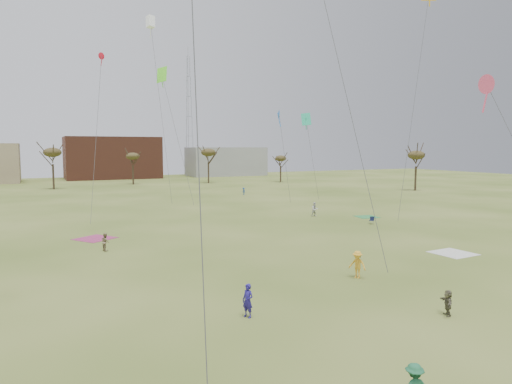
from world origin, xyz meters
name	(u,v)px	position (x,y,z in m)	size (l,w,h in m)	color
ground	(349,309)	(0.00, 0.00, 0.00)	(260.00, 260.00, 0.00)	#43581B
flyer_near_right	(248,301)	(-5.61, 1.27, 0.90)	(0.66, 0.43, 1.80)	navy
spectator_fore_b	(105,242)	(-10.21, 20.98, 0.78)	(0.76, 0.59, 1.56)	#887557
spectator_fore_c	(448,303)	(4.13, -3.09, 0.70)	(1.29, 0.41, 1.39)	brown
flyer_mid_b	(357,264)	(4.26, 4.75, 0.95)	(1.22, 0.70, 1.89)	gold
spectator_mid_e	(315,209)	(17.24, 30.28, 0.92)	(0.89, 0.70, 1.84)	silver
flyer_far_c	(244,191)	(20.04, 59.34, 0.70)	(0.90, 0.52, 1.39)	navy
blanket_cream	(453,253)	(16.26, 7.22, 0.00)	(3.12, 3.12, 0.03)	white
blanket_plum	(95,239)	(-10.42, 27.05, 0.00)	(3.23, 3.23, 0.03)	#A53266
blanket_olive	(367,217)	(23.02, 26.92, 0.00)	(2.63, 2.63, 0.03)	#338E47
camp_chair_right	(371,222)	(19.93, 22.23, 0.26)	(0.73, 0.72, 0.87)	#121833
kites_aloft	(216,37)	(1.94, 25.52, 20.29)	(58.04, 59.80, 26.23)	#E81B46
tree_line	(103,157)	(-2.85, 79.12, 7.09)	(117.44, 49.32, 8.91)	#3A2B1E
building_brick	(112,158)	(5.00, 120.00, 6.00)	(26.00, 16.00, 12.00)	brown
building_grey	(226,161)	(40.00, 118.00, 4.50)	(24.00, 12.00, 9.00)	gray
radio_tower	(189,116)	(30.00, 125.00, 19.21)	(1.51, 1.72, 41.00)	#9EA3A8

